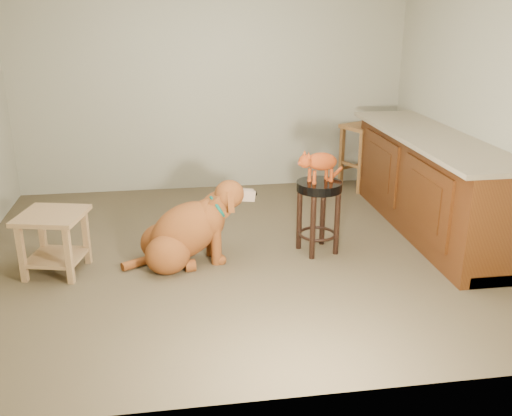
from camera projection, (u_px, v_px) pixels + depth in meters
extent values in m
cube|color=#4E412B|center=(233.00, 254.00, 5.05)|extent=(4.50, 4.00, 0.01)
cube|color=#A09B81|center=(212.00, 78.00, 6.47)|extent=(4.50, 0.04, 2.60)
cube|color=#A09B81|center=(277.00, 177.00, 2.75)|extent=(4.50, 0.04, 2.60)
cube|color=#A09B81|center=(489.00, 101.00, 4.93)|extent=(0.04, 4.00, 2.60)
cube|color=#50270E|center=(431.00, 185.00, 5.46)|extent=(0.60, 2.50, 0.90)
cube|color=gray|center=(434.00, 137.00, 5.29)|extent=(0.70, 2.56, 0.04)
cube|color=black|center=(431.00, 224.00, 5.60)|extent=(0.52, 2.50, 0.10)
cube|color=#50270E|center=(426.00, 201.00, 4.88)|extent=(0.02, 0.90, 0.62)
cube|color=#50270E|center=(380.00, 167.00, 5.91)|extent=(0.02, 0.90, 0.62)
cube|color=#421F0B|center=(424.00, 201.00, 4.88)|extent=(0.02, 0.60, 0.40)
cube|color=#421F0B|center=(379.00, 167.00, 5.90)|extent=(0.02, 0.60, 0.40)
cylinder|color=black|center=(323.00, 215.00, 5.17)|extent=(0.05, 0.05, 0.57)
cylinder|color=black|center=(299.00, 219.00, 5.07)|extent=(0.05, 0.05, 0.57)
cylinder|color=black|center=(337.00, 224.00, 4.96)|extent=(0.05, 0.05, 0.57)
cylinder|color=black|center=(313.00, 228.00, 4.87)|extent=(0.05, 0.05, 0.57)
torus|color=black|center=(317.00, 234.00, 5.06)|extent=(0.41, 0.41, 0.03)
cylinder|color=black|center=(319.00, 186.00, 4.91)|extent=(0.39, 0.39, 0.08)
cube|color=brown|center=(362.00, 154.00, 6.97)|extent=(0.06, 0.06, 0.72)
cube|color=brown|center=(342.00, 158.00, 6.80)|extent=(0.06, 0.06, 0.72)
cube|color=brown|center=(381.00, 160.00, 6.71)|extent=(0.06, 0.06, 0.72)
cube|color=brown|center=(361.00, 164.00, 6.54)|extent=(0.06, 0.06, 0.72)
cube|color=brown|center=(363.00, 127.00, 6.63)|extent=(0.55, 0.55, 0.04)
cube|color=#9B7348|center=(86.00, 237.00, 4.80)|extent=(0.06, 0.06, 0.48)
cube|color=#9B7348|center=(43.00, 236.00, 4.83)|extent=(0.06, 0.06, 0.48)
cube|color=#9B7348|center=(69.00, 256.00, 4.44)|extent=(0.06, 0.06, 0.48)
cube|color=#9B7348|center=(22.00, 254.00, 4.47)|extent=(0.06, 0.06, 0.48)
cube|color=#9B7348|center=(51.00, 216.00, 4.55)|extent=(0.60, 0.60, 0.04)
cube|color=#9B7348|center=(57.00, 257.00, 4.67)|extent=(0.50, 0.50, 0.03)
ellipsoid|color=brown|center=(162.00, 242.00, 4.90)|extent=(0.41, 0.36, 0.34)
ellipsoid|color=brown|center=(167.00, 255.00, 4.65)|extent=(0.41, 0.36, 0.34)
cylinder|color=brown|center=(183.00, 251.00, 5.01)|extent=(0.10, 0.12, 0.11)
cylinder|color=brown|center=(190.00, 266.00, 4.72)|extent=(0.10, 0.12, 0.11)
ellipsoid|color=brown|center=(185.00, 231.00, 4.78)|extent=(0.82, 0.52, 0.69)
ellipsoid|color=brown|center=(208.00, 219.00, 4.81)|extent=(0.33, 0.36, 0.35)
cylinder|color=brown|center=(211.00, 234.00, 4.97)|extent=(0.10, 0.10, 0.40)
cylinder|color=brown|center=(216.00, 242.00, 4.80)|extent=(0.10, 0.10, 0.40)
sphere|color=brown|center=(215.00, 251.00, 5.03)|extent=(0.11, 0.11, 0.11)
sphere|color=brown|center=(220.00, 260.00, 4.86)|extent=(0.11, 0.11, 0.11)
cylinder|color=brown|center=(217.00, 206.00, 4.80)|extent=(0.28, 0.22, 0.25)
ellipsoid|color=brown|center=(229.00, 194.00, 4.80)|extent=(0.29, 0.27, 0.24)
cube|color=#9D7D62|center=(245.00, 195.00, 4.84)|extent=(0.18, 0.12, 0.11)
sphere|color=black|center=(254.00, 193.00, 4.86)|extent=(0.06, 0.06, 0.06)
cube|color=brown|center=(224.00, 194.00, 4.90)|extent=(0.06, 0.07, 0.18)
cube|color=brown|center=(230.00, 202.00, 4.70)|extent=(0.06, 0.07, 0.18)
torus|color=#0A5643|center=(217.00, 207.00, 4.80)|extent=(0.17, 0.25, 0.21)
cylinder|color=#D8BF4C|center=(224.00, 215.00, 4.84)|extent=(0.01, 0.05, 0.05)
cylinder|color=brown|center=(140.00, 262.00, 4.80)|extent=(0.31, 0.22, 0.07)
ellipsoid|color=#90320E|center=(322.00, 161.00, 4.84)|extent=(0.34, 0.22, 0.19)
cylinder|color=#90320E|center=(310.00, 175.00, 4.88)|extent=(0.03, 0.03, 0.12)
sphere|color=#90320E|center=(309.00, 180.00, 4.90)|extent=(0.04, 0.04, 0.04)
cylinder|color=#90320E|center=(314.00, 178.00, 4.81)|extent=(0.03, 0.03, 0.12)
sphere|color=#90320E|center=(314.00, 183.00, 4.83)|extent=(0.04, 0.04, 0.04)
cylinder|color=#90320E|center=(326.00, 173.00, 4.95)|extent=(0.03, 0.03, 0.12)
sphere|color=#90320E|center=(326.00, 178.00, 4.96)|extent=(0.04, 0.04, 0.04)
cylinder|color=#90320E|center=(331.00, 175.00, 4.88)|extent=(0.03, 0.03, 0.12)
sphere|color=#90320E|center=(331.00, 180.00, 4.89)|extent=(0.04, 0.04, 0.04)
sphere|color=#90320E|center=(305.00, 161.00, 4.77)|extent=(0.11, 0.11, 0.11)
sphere|color=#90320E|center=(300.00, 163.00, 4.76)|extent=(0.04, 0.04, 0.04)
sphere|color=brown|center=(298.00, 163.00, 4.75)|extent=(0.02, 0.02, 0.02)
cone|color=#90320E|center=(305.00, 153.00, 4.78)|extent=(0.06, 0.06, 0.05)
cone|color=#C66B60|center=(304.00, 154.00, 4.78)|extent=(0.03, 0.03, 0.03)
cone|color=#90320E|center=(309.00, 155.00, 4.73)|extent=(0.06, 0.06, 0.05)
cone|color=#C66B60|center=(308.00, 156.00, 4.73)|extent=(0.03, 0.03, 0.03)
cylinder|color=#90320E|center=(334.00, 175.00, 4.99)|extent=(0.20, 0.18, 0.11)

